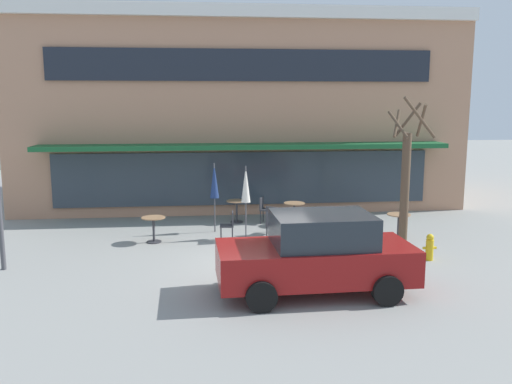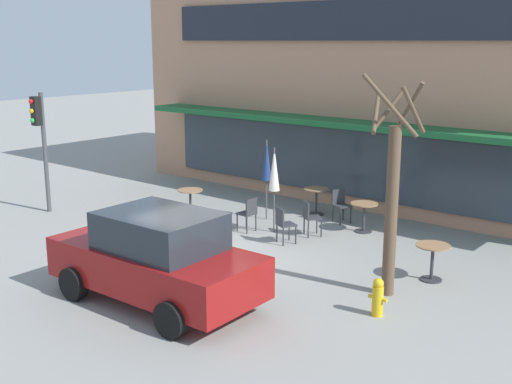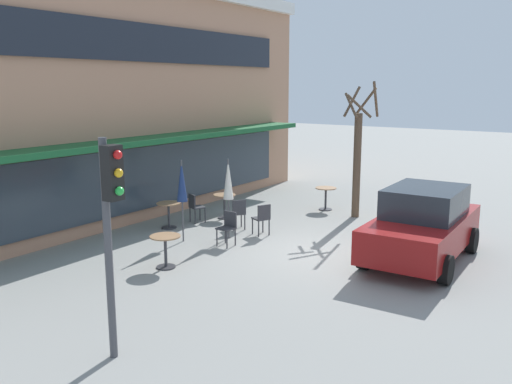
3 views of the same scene
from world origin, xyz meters
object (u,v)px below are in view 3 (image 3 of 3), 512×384
at_px(street_tree, 358,156).
at_px(patio_umbrella_green_folded, 182,182).
at_px(cafe_chair_0, 195,206).
at_px(parked_sedan, 423,224).
at_px(cafe_chair_3, 228,226).
at_px(cafe_chair_1, 262,217).
at_px(cafe_table_by_tree, 165,246).
at_px(patio_umbrella_cream_folded, 228,180).
at_px(fire_hydrant, 390,208).
at_px(cafe_table_mid_patio, 326,195).
at_px(cafe_table_streetside, 169,211).
at_px(cafe_chair_2, 238,212).
at_px(cafe_table_near_wall, 225,202).
at_px(traffic_light_pole, 111,213).

bearing_deg(street_tree, patio_umbrella_green_folded, 152.51).
bearing_deg(street_tree, cafe_chair_0, 132.70).
bearing_deg(parked_sedan, cafe_chair_0, 92.61).
bearing_deg(cafe_chair_3, cafe_chair_0, 59.56).
relative_size(patio_umbrella_green_folded, cafe_chair_1, 2.47).
bearing_deg(parked_sedan, cafe_table_by_tree, 129.59).
bearing_deg(cafe_chair_0, patio_umbrella_cream_folded, -112.99).
distance_m(patio_umbrella_cream_folded, fire_hydrant, 5.55).
xyz_separation_m(cafe_table_mid_patio, fire_hydrant, (0.01, -2.24, -0.16)).
height_order(cafe_table_by_tree, parked_sedan, parked_sedan).
distance_m(cafe_table_streetside, cafe_chair_2, 2.04).
height_order(cafe_table_near_wall, fire_hydrant, cafe_table_near_wall).
height_order(cafe_table_streetside, traffic_light_pole, traffic_light_pole).
height_order(cafe_chair_1, cafe_chair_3, same).
distance_m(cafe_chair_3, fire_hydrant, 5.68).
xyz_separation_m(cafe_chair_0, fire_hydrant, (3.79, -4.73, -0.17)).
xyz_separation_m(cafe_table_mid_patio, cafe_chair_2, (-3.69, 0.93, 0.01)).
relative_size(cafe_chair_2, traffic_light_pole, 0.26).
bearing_deg(street_tree, patio_umbrella_cream_folded, 156.45).
xyz_separation_m(cafe_chair_0, cafe_chair_2, (0.09, -1.56, 0.00)).
distance_m(street_tree, fire_hydrant, 1.91).
bearing_deg(cafe_chair_2, cafe_chair_0, 93.27).
xyz_separation_m(cafe_chair_1, traffic_light_pole, (-7.01, -2.01, 1.77)).
bearing_deg(street_tree, fire_hydrant, -71.20).
bearing_deg(cafe_chair_0, cafe_table_mid_patio, -33.38).
bearing_deg(patio_umbrella_cream_folded, cafe_chair_2, 20.28).
height_order(cafe_chair_3, parked_sedan, parked_sedan).
relative_size(patio_umbrella_green_folded, cafe_chair_0, 2.47).
height_order(patio_umbrella_green_folded, cafe_chair_1, patio_umbrella_green_folded).
xyz_separation_m(patio_umbrella_green_folded, cafe_chair_3, (0.39, -1.21, -1.10)).
bearing_deg(cafe_table_streetside, parked_sedan, -79.98).
relative_size(patio_umbrella_cream_folded, cafe_chair_0, 2.47).
relative_size(cafe_chair_1, parked_sedan, 0.21).
distance_m(patio_umbrella_cream_folded, cafe_chair_2, 1.45).
bearing_deg(traffic_light_pole, patio_umbrella_green_folded, 32.85).
distance_m(cafe_chair_3, parked_sedan, 4.86).
bearing_deg(fire_hydrant, cafe_table_streetside, 133.65).
bearing_deg(patio_umbrella_green_folded, cafe_chair_3, -72.21).
bearing_deg(cafe_table_streetside, cafe_table_near_wall, -17.71).
bearing_deg(cafe_table_by_tree, patio_umbrella_cream_folded, 5.67).
bearing_deg(cafe_table_near_wall, cafe_table_mid_patio, -36.61).
bearing_deg(patio_umbrella_green_folded, cafe_table_near_wall, 13.79).
distance_m(cafe_table_streetside, cafe_chair_3, 2.50).
bearing_deg(patio_umbrella_green_folded, cafe_table_by_tree, -148.79).
distance_m(parked_sedan, traffic_light_pole, 7.85).
xyz_separation_m(cafe_table_streetside, cafe_chair_0, (0.93, -0.21, 0.01)).
bearing_deg(cafe_table_mid_patio, fire_hydrant, -89.84).
xyz_separation_m(patio_umbrella_cream_folded, cafe_chair_0, (0.80, 1.88, -1.10)).
xyz_separation_m(cafe_table_streetside, cafe_table_mid_patio, (4.71, -2.70, 0.00)).
height_order(patio_umbrella_cream_folded, cafe_chair_1, patio_umbrella_cream_folded).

